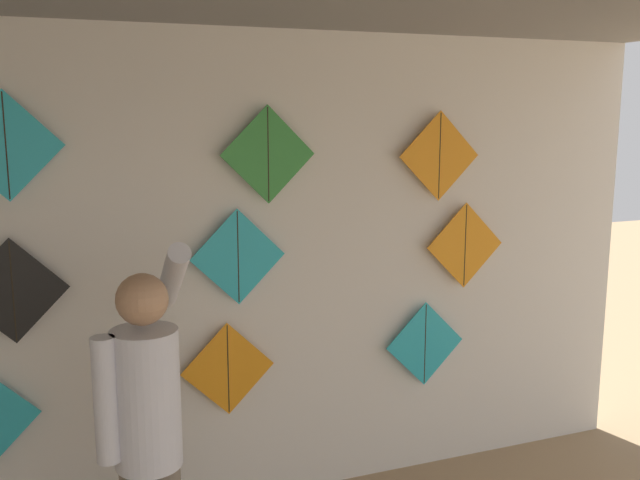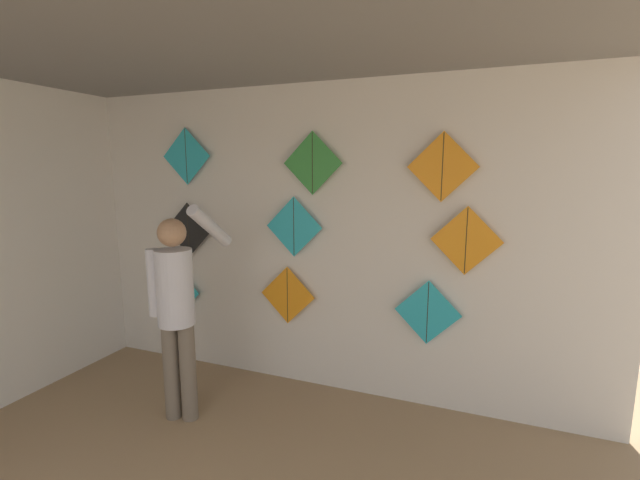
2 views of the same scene
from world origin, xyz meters
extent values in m
cube|color=silver|center=(0.00, 4.22, 1.40)|extent=(5.35, 0.06, 2.80)
cylinder|color=#726656|center=(-0.78, 3.24, 0.41)|extent=(0.13, 0.13, 0.82)
cylinder|color=#726656|center=(-0.64, 3.27, 0.41)|extent=(0.13, 0.13, 0.82)
cylinder|color=silver|center=(-0.71, 3.25, 1.13)|extent=(0.29, 0.29, 0.61)
sphere|color=tan|center=(-0.71, 3.25, 1.57)|extent=(0.22, 0.22, 0.22)
cylinder|color=silver|center=(-0.89, 3.21, 1.16)|extent=(0.10, 0.10, 0.55)
cylinder|color=silver|center=(-0.54, 3.52, 1.59)|extent=(0.10, 0.51, 0.40)
cube|color=#28B2C6|center=(-1.44, 4.13, 0.78)|extent=(0.55, 0.01, 0.55)
cylinder|color=black|center=(-1.44, 4.13, 0.78)|extent=(0.01, 0.01, 0.53)
cube|color=orange|center=(-0.14, 4.13, 0.88)|extent=(0.55, 0.01, 0.55)
cylinder|color=black|center=(-0.14, 4.13, 0.88)|extent=(0.01, 0.01, 0.53)
cube|color=#28B2C6|center=(1.15, 4.13, 0.87)|extent=(0.55, 0.01, 0.55)
cylinder|color=black|center=(1.15, 4.13, 0.87)|extent=(0.01, 0.01, 0.53)
cube|color=black|center=(-1.25, 4.13, 1.44)|extent=(0.55, 0.01, 0.55)
cylinder|color=black|center=(-1.25, 4.13, 1.44)|extent=(0.01, 0.01, 0.53)
cube|color=#28B2C6|center=(-0.07, 4.13, 1.53)|extent=(0.55, 0.01, 0.55)
cylinder|color=black|center=(-0.07, 4.13, 1.53)|extent=(0.01, 0.01, 0.53)
cube|color=orange|center=(1.42, 4.13, 1.50)|extent=(0.55, 0.01, 0.55)
cylinder|color=black|center=(1.42, 4.13, 1.50)|extent=(0.01, 0.01, 0.53)
cube|color=#28B2C6|center=(-1.23, 4.13, 2.18)|extent=(0.55, 0.01, 0.55)
cylinder|color=black|center=(-1.23, 4.13, 2.18)|extent=(0.01, 0.01, 0.53)
cube|color=#338C38|center=(0.11, 4.13, 2.10)|extent=(0.55, 0.01, 0.55)
cylinder|color=black|center=(0.11, 4.13, 2.10)|extent=(0.01, 0.01, 0.53)
cube|color=orange|center=(1.22, 4.13, 2.07)|extent=(0.55, 0.01, 0.55)
cylinder|color=black|center=(1.22, 4.13, 2.07)|extent=(0.01, 0.01, 0.53)
camera|label=1|loc=(-1.06, 0.28, 2.35)|focal=40.00mm
camera|label=2|loc=(1.55, 0.61, 2.06)|focal=24.00mm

